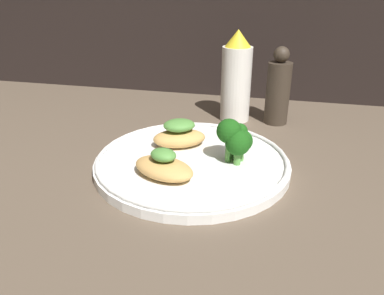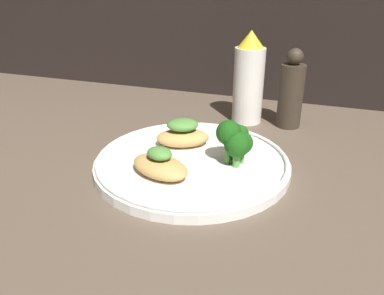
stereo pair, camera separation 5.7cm
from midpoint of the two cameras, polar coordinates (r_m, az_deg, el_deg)
ground_plane at (r=58.35cm, az=-2.78°, el=-3.55°), size 180.00×180.00×1.00cm
plate at (r=57.66cm, az=-2.81°, el=-2.24°), size 29.88×29.88×2.00cm
grilled_meat_front at (r=52.40cm, az=-7.42°, el=-2.97°), size 10.62×8.45×4.16cm
grilled_meat_middle at (r=61.39cm, az=-4.59°, el=1.84°), size 9.97×8.18×4.59cm
broccoli_bunch at (r=55.30cm, az=3.74°, el=1.44°), size 5.40×5.97×6.82cm
sauce_bottle at (r=75.53cm, az=4.60°, el=10.44°), size 5.94×5.94×17.98cm
pepper_grinder at (r=75.23cm, az=10.89°, el=8.59°), size 4.66×4.66×15.16cm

